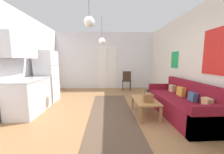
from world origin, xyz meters
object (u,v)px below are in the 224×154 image
(coffee_table, at_px, (145,101))
(pendant_lamp_near, at_px, (89,22))
(bamboo_vase, at_px, (148,94))
(pendant_lamp_far, at_px, (102,41))
(accent_chair, at_px, (127,80))
(handbag, at_px, (148,97))
(couch, at_px, (181,104))
(refrigerator, at_px, (47,76))

(coffee_table, distance_m, pendant_lamp_near, 2.29)
(coffee_table, distance_m, bamboo_vase, 0.23)
(pendant_lamp_far, bearing_deg, accent_chair, 56.21)
(pendant_lamp_near, bearing_deg, bamboo_vase, 22.73)
(handbag, height_order, pendant_lamp_far, pendant_lamp_far)
(pendant_lamp_far, bearing_deg, bamboo_vase, -38.87)
(couch, distance_m, coffee_table, 0.93)
(couch, relative_size, pendant_lamp_near, 2.90)
(handbag, height_order, accent_chair, accent_chair)
(accent_chair, bearing_deg, bamboo_vase, 99.50)
(coffee_table, xyz_separation_m, refrigerator, (-3.02, 1.29, 0.51))
(refrigerator, xyz_separation_m, pendant_lamp_far, (1.89, -0.19, 1.16))
(handbag, relative_size, pendant_lamp_near, 0.39)
(handbag, height_order, refrigerator, refrigerator)
(refrigerator, xyz_separation_m, accent_chair, (2.98, 1.45, -0.35))
(bamboo_vase, height_order, pendant_lamp_near, pendant_lamp_near)
(coffee_table, bearing_deg, couch, -3.39)
(coffee_table, distance_m, pendant_lamp_far, 2.30)
(coffee_table, height_order, handbag, handbag)
(refrigerator, distance_m, pendant_lamp_far, 2.23)
(couch, xyz_separation_m, refrigerator, (-3.94, 1.35, 0.57))
(couch, height_order, handbag, couch)
(pendant_lamp_far, bearing_deg, coffee_table, -44.41)
(bamboo_vase, xyz_separation_m, pendant_lamp_near, (-1.43, -0.60, 1.64))
(coffee_table, bearing_deg, pendant_lamp_far, 135.59)
(coffee_table, height_order, accent_chair, accent_chair)
(accent_chair, bearing_deg, pendant_lamp_near, 74.67)
(coffee_table, distance_m, handbag, 0.20)
(refrigerator, xyz_separation_m, pendant_lamp_near, (1.69, -1.78, 1.30))
(coffee_table, bearing_deg, refrigerator, 156.77)
(handbag, height_order, pendant_lamp_near, pendant_lamp_near)
(bamboo_vase, relative_size, accent_chair, 0.48)
(bamboo_vase, bearing_deg, pendant_lamp_far, 141.13)
(couch, xyz_separation_m, coffee_table, (-0.93, 0.06, 0.07))
(handbag, bearing_deg, pendant_lamp_near, -165.36)
(couch, bearing_deg, pendant_lamp_near, -169.15)
(pendant_lamp_far, bearing_deg, pendant_lamp_near, -97.11)
(couch, relative_size, refrigerator, 1.26)
(pendant_lamp_near, bearing_deg, refrigerator, 133.47)
(couch, distance_m, handbag, 0.94)
(pendant_lamp_near, bearing_deg, pendant_lamp_far, 82.89)
(handbag, distance_m, accent_chair, 2.88)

